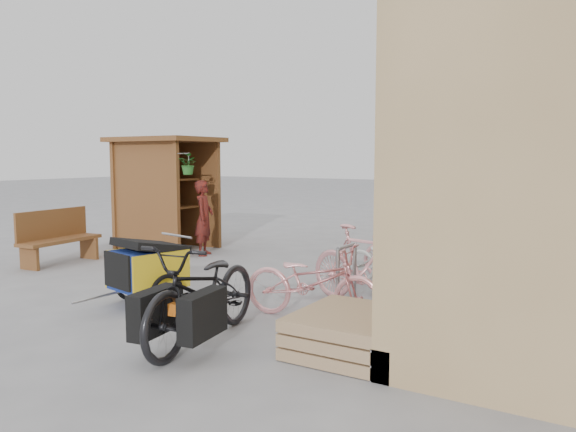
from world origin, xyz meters
The scene contains 17 objects.
ground centered at (0.00, 0.00, 0.00)m, with size 80.00×80.00×0.00m, color #9A9A9D.
kiosk centered at (-3.28, 2.47, 1.55)m, with size 2.49×1.65×2.40m.
bike_rack centered at (2.30, 2.40, 0.52)m, with size 0.05×5.35×0.86m.
pallet_stack centered at (3.00, -1.40, 0.21)m, with size 1.00×1.20×0.40m.
bench centered at (-3.68, 0.11, 0.52)m, with size 0.63×1.64×1.01m.
shopping_carts centered at (3.00, 6.74, 0.60)m, with size 0.57×2.27×1.03m.
child_trailer centered at (-0.11, -1.11, 0.52)m, with size 1.03×1.63×0.94m.
cargo_bike centered at (1.56, -1.96, 0.55)m, with size 1.04×2.20×1.11m.
person_kiosk centered at (-1.95, 2.25, 0.76)m, with size 0.55×0.36×1.52m, color maroon.
bike_0 centered at (2.11, -0.57, 0.47)m, with size 0.62×1.77×0.93m, color pink.
bike_1 centered at (2.39, 0.34, 0.54)m, with size 0.51×1.79×1.08m, color pink.
bike_2 centered at (2.28, 1.60, 0.40)m, with size 0.54×1.54×0.81m, color silver.
bike_3 centered at (2.37, 2.00, 0.45)m, with size 0.42×1.49×0.90m, color pink.
bike_4 centered at (2.46, 2.70, 0.43)m, with size 0.58×1.65×0.87m, color pink.
bike_5 centered at (2.25, 3.20, 0.48)m, with size 0.45×1.60×0.96m, color silver.
bike_6 centered at (2.46, 3.97, 0.46)m, with size 0.61×1.74×0.92m, color silver.
bike_7 centered at (2.14, 4.40, 0.49)m, with size 0.46×1.64×0.99m, color #1B6E6A.
Camera 1 is at (5.36, -6.45, 1.98)m, focal length 35.00 mm.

